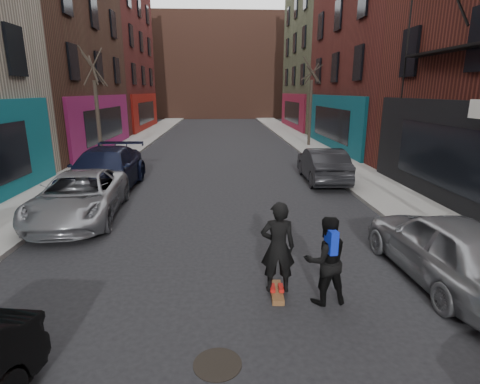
{
  "coord_description": "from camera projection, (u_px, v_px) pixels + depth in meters",
  "views": [
    {
      "loc": [
        0.07,
        -1.81,
        3.77
      ],
      "look_at": [
        0.48,
        6.2,
        1.6
      ],
      "focal_mm": 28.0,
      "sensor_mm": 36.0,
      "label": 1
    }
  ],
  "objects": [
    {
      "name": "skateboarder",
      "position": [
        278.0,
        247.0,
        6.91
      ],
      "size": [
        0.66,
        0.46,
        1.76
      ],
      "primitive_type": "imported",
      "rotation": [
        0.0,
        0.0,
        3.08
      ],
      "color": "black",
      "rests_on": "skateboard"
    },
    {
      "name": "parked_left_far",
      "position": [
        80.0,
        196.0,
        11.32
      ],
      "size": [
        2.71,
        5.16,
        1.38
      ],
      "primitive_type": "imported",
      "rotation": [
        0.0,
        0.0,
        0.08
      ],
      "color": "gray",
      "rests_on": "ground"
    },
    {
      "name": "sidewalk_right",
      "position": [
        293.0,
        136.0,
        31.94
      ],
      "size": [
        2.5,
        84.0,
        0.13
      ],
      "primitive_type": "cube",
      "color": "gray",
      "rests_on": "ground"
    },
    {
      "name": "pedestrian",
      "position": [
        326.0,
        260.0,
        6.72
      ],
      "size": [
        0.88,
        0.73,
        1.66
      ],
      "rotation": [
        0.0,
        0.0,
        3.27
      ],
      "color": "black",
      "rests_on": "ground"
    },
    {
      "name": "tree_left_far",
      "position": [
        96.0,
        99.0,
        18.89
      ],
      "size": [
        2.0,
        2.0,
        6.5
      ],
      "primitive_type": null,
      "color": "black",
      "rests_on": "sidewalk_left"
    },
    {
      "name": "skateboard",
      "position": [
        277.0,
        292.0,
        7.15
      ],
      "size": [
        0.27,
        0.81,
        0.1
      ],
      "primitive_type": "cube",
      "rotation": [
        0.0,
        0.0,
        -0.06
      ],
      "color": "brown",
      "rests_on": "ground"
    },
    {
      "name": "building_far",
      "position": [
        219.0,
        68.0,
        54.88
      ],
      "size": [
        40.0,
        10.0,
        14.0
      ],
      "primitive_type": "cube",
      "color": "#47281E",
      "rests_on": "ground"
    },
    {
      "name": "parked_left_end",
      "position": [
        105.0,
        171.0,
        14.34
      ],
      "size": [
        2.31,
        5.66,
        1.64
      ],
      "primitive_type": "imported",
      "rotation": [
        0.0,
        0.0,
        -0.0
      ],
      "color": "black",
      "rests_on": "ground"
    },
    {
      "name": "parked_right_far",
      "position": [
        448.0,
        247.0,
        7.52
      ],
      "size": [
        1.91,
        4.35,
        1.46
      ],
      "primitive_type": "imported",
      "rotation": [
        0.0,
        0.0,
        3.19
      ],
      "color": "gray",
      "rests_on": "ground"
    },
    {
      "name": "manhole",
      "position": [
        218.0,
        364.0,
        5.33
      ],
      "size": [
        0.89,
        0.89,
        0.01
      ],
      "primitive_type": "cylinder",
      "rotation": [
        0.0,
        0.0,
        0.33
      ],
      "color": "black",
      "rests_on": "ground"
    },
    {
      "name": "sidewalk_left",
      "position": [
        145.0,
        137.0,
        31.32
      ],
      "size": [
        2.5,
        84.0,
        0.13
      ],
      "primitive_type": "cube",
      "color": "gray",
      "rests_on": "ground"
    },
    {
      "name": "parked_right_end",
      "position": [
        323.0,
        165.0,
        16.02
      ],
      "size": [
        1.7,
        4.42,
        1.44
      ],
      "primitive_type": "imported",
      "rotation": [
        0.0,
        0.0,
        3.1
      ],
      "color": "black",
      "rests_on": "ground"
    },
    {
      "name": "tree_right_far",
      "position": [
        311.0,
        95.0,
        25.25
      ],
      "size": [
        2.0,
        2.0,
        6.8
      ],
      "primitive_type": null,
      "color": "black",
      "rests_on": "sidewalk_right"
    }
  ]
}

